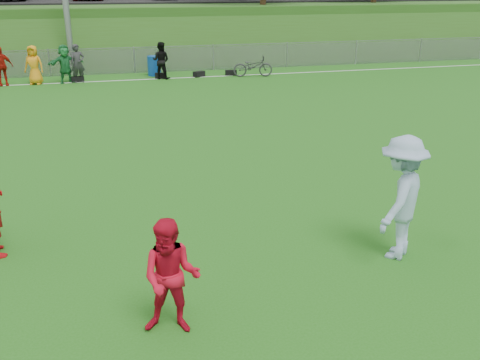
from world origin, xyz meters
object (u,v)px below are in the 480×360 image
object	(u,v)px
player_blue	(401,198)
bicycle	(253,66)
recycling_bin	(154,66)
player_red_center	(171,278)

from	to	relation	value
player_blue	bicycle	bearing A→B (deg)	-140.27
player_blue	recycling_bin	world-z (taller)	player_blue
bicycle	player_blue	bearing A→B (deg)	-178.80
recycling_bin	bicycle	bearing A→B (deg)	-18.34
player_blue	bicycle	xyz separation A→B (m)	(2.61, 17.75, -0.54)
player_blue	recycling_bin	distance (m)	19.36
player_red_center	bicycle	world-z (taller)	player_red_center
player_red_center	player_blue	world-z (taller)	player_blue
bicycle	recycling_bin	bearing A→B (deg)	81.22
player_red_center	bicycle	size ratio (longest dim) A/B	0.85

